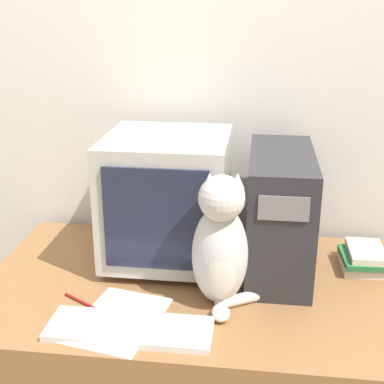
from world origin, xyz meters
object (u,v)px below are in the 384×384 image
at_px(cat, 221,247).
at_px(book_stack, 363,259).
at_px(pen, 81,302).
at_px(keyboard, 130,329).
at_px(crt_monitor, 168,198).
at_px(computer_tower, 279,212).

distance_m(cat, book_stack, 0.55).
height_order(book_stack, pen, book_stack).
xyz_separation_m(cat, pen, (-0.40, -0.06, -0.18)).
relative_size(cat, pen, 3.34).
bearing_deg(pen, cat, 7.86).
bearing_deg(pen, keyboard, -34.86).
xyz_separation_m(crt_monitor, keyboard, (-0.03, -0.43, -0.21)).
bearing_deg(cat, crt_monitor, 119.92).
bearing_deg(cat, computer_tower, 48.23).
distance_m(computer_tower, keyboard, 0.61).
distance_m(crt_monitor, computer_tower, 0.36).
height_order(keyboard, book_stack, book_stack).
distance_m(keyboard, pen, 0.21).
bearing_deg(crt_monitor, keyboard, -94.04).
distance_m(crt_monitor, cat, 0.32).
bearing_deg(pen, book_stack, 20.97).
distance_m(cat, pen, 0.44).
xyz_separation_m(crt_monitor, computer_tower, (0.36, -0.01, -0.03)).
relative_size(crt_monitor, keyboard, 0.97).
xyz_separation_m(computer_tower, book_stack, (0.28, 0.02, -0.16)).
relative_size(cat, book_stack, 2.25).
bearing_deg(computer_tower, cat, -124.25).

